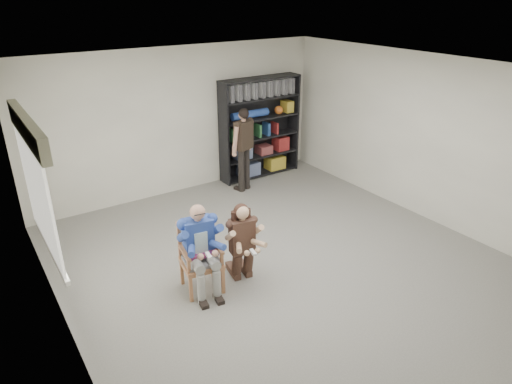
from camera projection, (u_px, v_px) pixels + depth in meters
room_shell at (293, 180)px, 6.08m from camera, size 6.00×7.00×2.80m
floor at (290, 268)px, 6.66m from camera, size 6.00×7.00×0.01m
window_left at (39, 189)px, 5.25m from camera, size 0.16×2.00×1.75m
armchair at (201, 258)px, 6.02m from camera, size 0.64×0.63×0.96m
seated_man at (201, 249)px, 5.96m from camera, size 0.66×0.83×1.25m
kneeling_woman at (243, 243)px, 6.19m from camera, size 0.60×0.84×1.15m
bookshelf at (260, 128)px, 9.58m from camera, size 1.80×0.38×2.10m
standing_man at (244, 150)px, 8.92m from camera, size 0.58×0.44×1.67m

